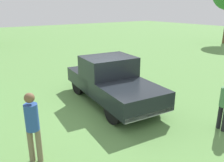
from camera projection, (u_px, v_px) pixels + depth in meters
ground_plane at (104, 108)px, 8.84m from camera, size 80.00×80.00×0.00m
pickup_truck at (110, 79)px, 9.19m from camera, size 5.10×2.45×1.82m
person_bystander at (32, 124)px, 5.49m from camera, size 0.45×0.45×1.83m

